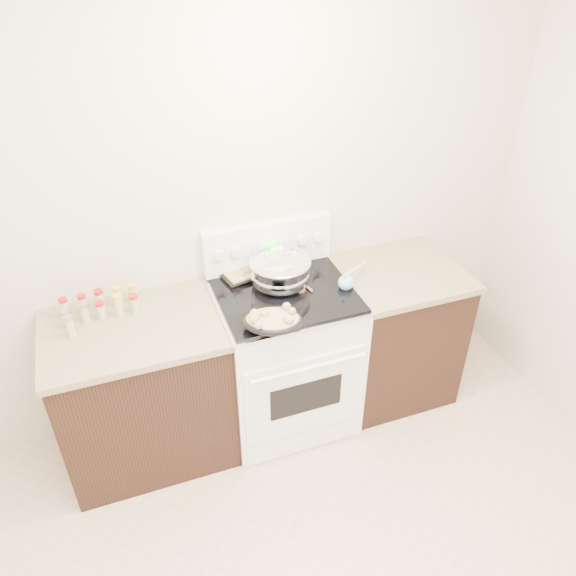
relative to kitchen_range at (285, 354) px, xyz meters
name	(u,v)px	position (x,y,z in m)	size (l,w,h in m)	color
room_shell	(342,369)	(-0.35, -1.42, 1.21)	(4.10, 3.60, 2.75)	beige
counter_left	(145,390)	(-0.83, 0.01, -0.03)	(0.93, 0.67, 0.92)	black
counter_right	(392,331)	(0.73, 0.01, -0.03)	(0.73, 0.67, 0.92)	black
kitchen_range	(285,354)	(0.00, 0.00, 0.00)	(0.78, 0.73, 1.22)	white
mixing_bowl	(280,273)	(0.00, 0.07, 0.53)	(0.43, 0.43, 0.20)	silver
roasting_pan	(272,320)	(-0.17, -0.29, 0.50)	(0.36, 0.30, 0.11)	black
baking_sheet	(250,267)	(-0.11, 0.28, 0.47)	(0.42, 0.34, 0.06)	black
wooden_spoon	(300,286)	(0.09, 0.00, 0.46)	(0.08, 0.27, 0.04)	#986545
blue_ladle	(347,281)	(0.34, -0.08, 0.49)	(0.24, 0.20, 0.11)	#8EC1D4
spice_jars	(99,307)	(-0.97, 0.15, 0.49)	(0.40, 0.24, 0.13)	#BFB28C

